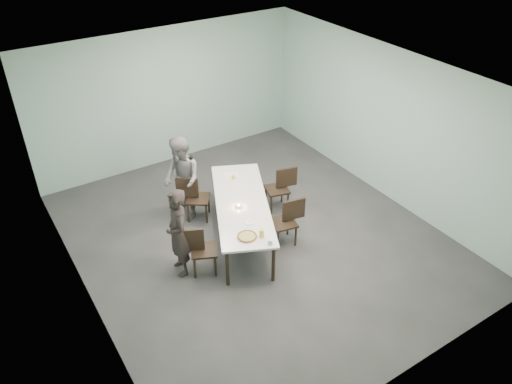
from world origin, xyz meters
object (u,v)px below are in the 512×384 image
chair_far_left (194,195)px  chair_far_right (281,186)px  table (242,205)px  pizza (247,236)px  chair_near_left (199,247)px  beer_glass (262,233)px  side_plate (249,222)px  water_tumbler (270,242)px  amber_tumbler (233,177)px  diner_far (182,179)px  diner_near (178,233)px  chair_near_right (288,219)px  tealight (239,206)px

chair_far_left → chair_far_right: same height
table → pizza: bearing=-116.3°
chair_near_left → beer_glass: size_ratio=5.80×
chair_far_right → side_plate: (-1.31, -0.94, 0.25)m
chair_far_right → water_tumbler: (-1.34, -1.61, 0.29)m
amber_tumbler → table: bearing=-110.1°
chair_far_right → diner_far: bearing=-9.3°
chair_near_left → diner_far: size_ratio=0.53×
table → diner_near: bearing=-170.0°
chair_far_right → pizza: size_ratio=2.56×
diner_near → diner_far: 1.58m
chair_near_right → pizza: size_ratio=2.56×
diner_far → water_tumbler: diner_far is taller
tealight → chair_far_right: bearing=21.5°
pizza → chair_near_left: bearing=143.2°
beer_glass → diner_near: bearing=144.9°
pizza → tealight: (0.32, 0.78, 0.00)m
diner_near → water_tumbler: size_ratio=17.40×
chair_near_right → water_tumbler: size_ratio=9.67×
chair_near_left → pizza: bearing=-11.9°
chair_far_right → chair_far_left: bearing=-5.8°
chair_far_left → pizza: chair_far_left is taller
chair_far_left → pizza: bearing=-53.7°
chair_far_right → diner_far: diner_far is taller
chair_near_left → chair_far_left: bearing=91.2°
chair_far_left → diner_near: bearing=-89.7°
chair_far_right → beer_glass: beer_glass is taller
chair_far_left → beer_glass: beer_glass is taller
diner_near → amber_tumbler: diner_near is taller
chair_near_left → amber_tumbler: (1.34, 1.15, 0.29)m
chair_far_left → tealight: (0.34, -1.10, 0.27)m
chair_far_left → pizza: size_ratio=2.56×
table → chair_near_right: 0.84m
diner_near → pizza: diner_near is taller
amber_tumbler → diner_far: bearing=154.1°
chair_far_right → side_plate: 1.63m
chair_far_right → diner_near: diner_near is taller
table → beer_glass: size_ratio=18.25×
table → chair_far_right: bearing=19.0°
chair_far_left → amber_tumbler: size_ratio=10.88×
diner_far → diner_near: bearing=-26.5°
chair_far_left → side_plate: size_ratio=4.83×
chair_near_left → water_tumbler: chair_near_left is taller
diner_far → water_tumbler: (0.37, -2.39, -0.03)m
diner_far → chair_far_left: bearing=38.8°
table → chair_far_right: chair_far_right is taller
diner_near → tealight: (1.21, 0.13, -0.01)m
chair_far_left → diner_far: size_ratio=0.53×
diner_far → beer_glass: diner_far is taller
side_plate → water_tumbler: 0.66m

